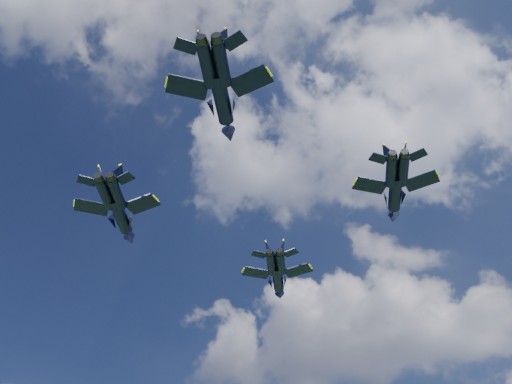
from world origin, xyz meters
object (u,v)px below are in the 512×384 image
object	(u,v)px
jet_lead	(278,279)
jet_slot	(222,101)
jet_right	(395,195)
jet_left	(121,217)

from	to	relation	value
jet_lead	jet_slot	distance (m)	39.36
jet_right	jet_slot	bearing A→B (deg)	-135.97
jet_left	jet_slot	xyz separation A→B (m)	(22.56, -14.91, -0.48)
jet_right	jet_slot	size ratio (longest dim) A/B	0.96
jet_left	jet_slot	bearing A→B (deg)	-48.97
jet_slot	jet_left	bearing A→B (deg)	132.91
jet_lead	jet_left	size ratio (longest dim) A/B	0.93
jet_lead	jet_left	xyz separation A→B (m)	(-16.19, -23.93, -0.14)
jet_lead	jet_slot	bearing A→B (deg)	-95.92
jet_slot	jet_lead	bearing A→B (deg)	85.68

